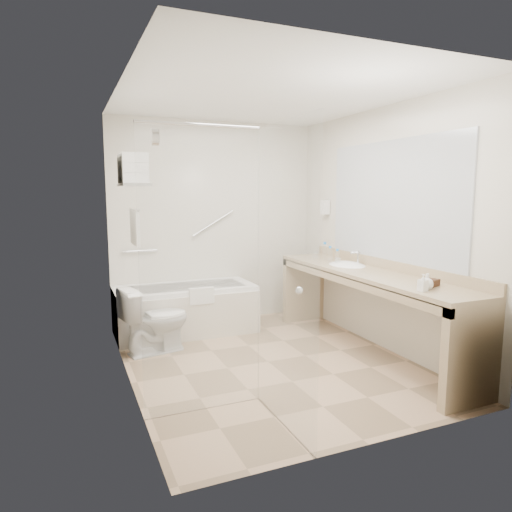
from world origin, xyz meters
name	(u,v)px	position (x,y,z in m)	size (l,w,h in m)	color
floor	(268,362)	(0.00, 0.00, 0.00)	(3.20, 3.20, 0.00)	tan
ceiling	(269,95)	(0.00, 0.00, 2.50)	(2.60, 3.20, 0.10)	white
wall_back	(216,223)	(0.00, 1.60, 1.25)	(2.60, 0.10, 2.50)	beige
wall_front	(376,255)	(0.00, -1.60, 1.25)	(2.60, 0.10, 2.50)	beige
wall_left	(125,239)	(-1.30, 0.00, 1.25)	(0.10, 3.20, 2.50)	beige
wall_right	(382,229)	(1.30, 0.00, 1.25)	(0.10, 3.20, 2.50)	beige
bathtub	(186,309)	(-0.50, 1.24, 0.28)	(1.60, 0.73, 0.59)	white
grab_bar_short	(140,251)	(-0.95, 1.56, 0.95)	(0.03, 0.03, 0.40)	silver
grab_bar_long	(213,223)	(-0.05, 1.56, 1.25)	(0.03, 0.03, 0.60)	silver
shower_enclosure	(241,274)	(-0.63, -0.93, 1.07)	(0.96, 0.91, 2.11)	silver
towel_shelf	(133,179)	(-1.17, 0.35, 1.75)	(0.24, 0.55, 0.81)	silver
vanity_counter	(367,291)	(1.02, -0.15, 0.64)	(0.55, 2.70, 0.95)	tan
sink	(347,268)	(1.05, 0.25, 0.82)	(0.40, 0.52, 0.14)	white
faucet	(358,257)	(1.20, 0.25, 0.93)	(0.03, 0.03, 0.14)	silver
mirror	(391,201)	(1.29, -0.15, 1.55)	(0.02, 2.00, 1.20)	#B4B9C0
hairdryer_unit	(325,207)	(1.25, 1.05, 1.45)	(0.08, 0.10, 0.18)	white
toilet	(155,320)	(-0.95, 0.70, 0.34)	(0.38, 0.69, 0.67)	white
amenity_basket	(429,283)	(1.05, -0.96, 0.88)	(0.17, 0.11, 0.06)	#3F2716
soap_bottle_a	(423,287)	(0.85, -1.10, 0.88)	(0.06, 0.14, 0.06)	white
soap_bottle_b	(427,283)	(0.94, -1.06, 0.90)	(0.10, 0.13, 0.10)	white
water_bottle_left	(337,258)	(0.96, 0.30, 0.93)	(0.05, 0.05, 0.18)	silver
water_bottle_mid	(325,252)	(1.04, 0.69, 0.95)	(0.06, 0.06, 0.21)	silver
water_bottle_right	(330,255)	(0.97, 0.46, 0.94)	(0.06, 0.06, 0.19)	silver
drinking_glass_near	(315,255)	(0.99, 0.82, 0.89)	(0.06, 0.06, 0.08)	silver
drinking_glass_far	(338,261)	(0.96, 0.28, 0.89)	(0.06, 0.06, 0.08)	silver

